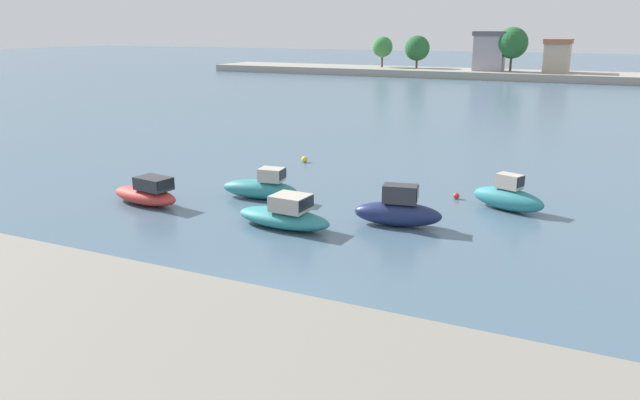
% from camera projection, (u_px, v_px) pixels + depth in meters
% --- Properties ---
extents(ground_plane, '(400.00, 400.00, 0.00)m').
position_uv_depth(ground_plane, '(239.00, 318.00, 17.27)').
color(ground_plane, '#476075').
extents(seawall_embankment, '(72.00, 7.71, 2.22)m').
position_uv_depth(seawall_embankment, '(66.00, 395.00, 11.75)').
color(seawall_embankment, gray).
rests_on(seawall_embankment, ground).
extents(moored_boat_0, '(3.94, 1.96, 1.35)m').
position_uv_depth(moored_boat_0, '(147.00, 193.00, 28.26)').
color(moored_boat_0, '#C63833').
rests_on(moored_boat_0, ground).
extents(moored_boat_1, '(3.89, 1.67, 1.52)m').
position_uv_depth(moored_boat_1, '(261.00, 187.00, 29.17)').
color(moored_boat_1, teal).
rests_on(moored_boat_1, ground).
extents(moored_boat_2, '(4.28, 1.80, 1.41)m').
position_uv_depth(moored_boat_2, '(285.00, 215.00, 24.94)').
color(moored_boat_2, teal).
rests_on(moored_boat_2, ground).
extents(moored_boat_3, '(3.76, 1.79, 1.73)m').
position_uv_depth(moored_boat_3, '(398.00, 211.00, 25.14)').
color(moored_boat_3, navy).
rests_on(moored_boat_3, ground).
extents(moored_boat_4, '(3.58, 2.25, 1.64)m').
position_uv_depth(moored_boat_4, '(508.00, 197.00, 27.34)').
color(moored_boat_4, teal).
rests_on(moored_boat_4, ground).
extents(mooring_buoy_1, '(0.30, 0.30, 0.30)m').
position_uv_depth(mooring_buoy_1, '(456.00, 196.00, 29.22)').
color(mooring_buoy_1, red).
rests_on(mooring_buoy_1, ground).
extents(mooring_buoy_2, '(0.37, 0.37, 0.37)m').
position_uv_depth(mooring_buoy_2, '(305.00, 159.00, 37.13)').
color(mooring_buoy_2, yellow).
rests_on(mooring_buoy_2, ground).
extents(distant_shoreline, '(117.58, 11.03, 7.92)m').
position_uv_depth(distant_shoreline, '(569.00, 68.00, 93.28)').
color(distant_shoreline, gray).
rests_on(distant_shoreline, ground).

